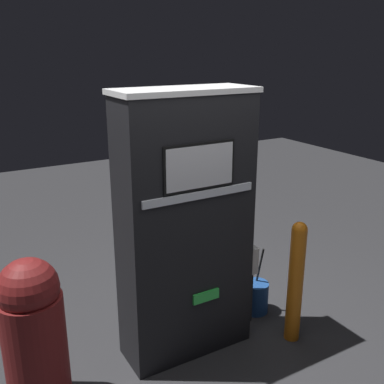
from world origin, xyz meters
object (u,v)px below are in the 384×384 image
at_px(safety_bollard, 296,280).
at_px(squeegee_bucket, 255,297).
at_px(gas_pump, 186,228).
at_px(trash_bin, 34,333).

height_order(safety_bollard, squeegee_bucket, safety_bollard).
relative_size(safety_bollard, squeegee_bucket, 1.64).
bearing_deg(squeegee_bucket, safety_bollard, -88.31).
bearing_deg(gas_pump, squeegee_bucket, 8.32).
xyz_separation_m(gas_pump, safety_bollard, (0.85, -0.38, -0.51)).
bearing_deg(trash_bin, safety_bollard, -8.99).
xyz_separation_m(gas_pump, squeegee_bucket, (0.83, 0.12, -0.93)).
distance_m(gas_pump, trash_bin, 1.32).
distance_m(safety_bollard, trash_bin, 2.09).
bearing_deg(squeegee_bucket, gas_pump, -171.68).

